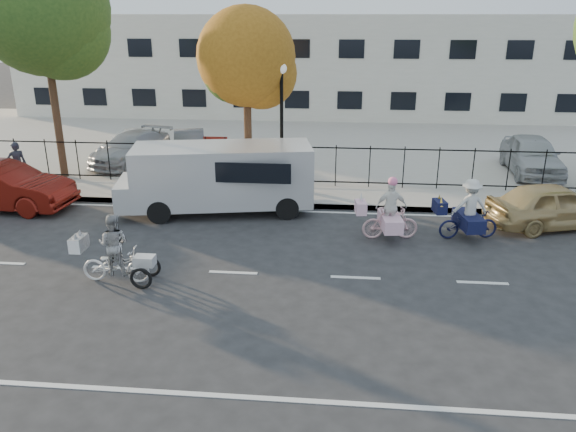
# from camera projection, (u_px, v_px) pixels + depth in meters

# --- Properties ---
(ground) EXTENTS (120.00, 120.00, 0.00)m
(ground) POSITION_uv_depth(u_px,v_px,m) (233.00, 273.00, 13.83)
(ground) COLOR #333334
(road_markings) EXTENTS (60.00, 9.52, 0.01)m
(road_markings) POSITION_uv_depth(u_px,v_px,m) (233.00, 273.00, 13.83)
(road_markings) COLOR silver
(road_markings) RESTS_ON ground
(curb) EXTENTS (60.00, 0.10, 0.15)m
(curb) POSITION_uv_depth(u_px,v_px,m) (261.00, 205.00, 18.53)
(curb) COLOR #A8A399
(curb) RESTS_ON ground
(sidewalk) EXTENTS (60.00, 2.20, 0.15)m
(sidewalk) POSITION_uv_depth(u_px,v_px,m) (266.00, 195.00, 19.52)
(sidewalk) COLOR #A8A399
(sidewalk) RESTS_ON ground
(parking_lot) EXTENTS (60.00, 15.60, 0.15)m
(parking_lot) POSITION_uv_depth(u_px,v_px,m) (289.00, 141.00, 27.85)
(parking_lot) COLOR #A8A399
(parking_lot) RESTS_ON ground
(iron_fence) EXTENTS (58.00, 0.06, 1.50)m
(iron_fence) POSITION_uv_depth(u_px,v_px,m) (269.00, 164.00, 20.27)
(iron_fence) COLOR black
(iron_fence) RESTS_ON sidewalk
(building) EXTENTS (34.00, 10.00, 6.00)m
(building) POSITION_uv_depth(u_px,v_px,m) (303.00, 63.00, 36.22)
(building) COLOR silver
(building) RESTS_ON ground
(lamppost) EXTENTS (0.36, 0.36, 4.33)m
(lamppost) POSITION_uv_depth(u_px,v_px,m) (282.00, 104.00, 19.10)
(lamppost) COLOR black
(lamppost) RESTS_ON sidewalk
(street_sign) EXTENTS (0.85, 0.06, 1.80)m
(street_sign) POSITION_uv_depth(u_px,v_px,m) (216.00, 152.00, 19.88)
(street_sign) COLOR black
(street_sign) RESTS_ON sidewalk
(zebra_trike) EXTENTS (1.96, 0.74, 1.69)m
(zebra_trike) POSITION_uv_depth(u_px,v_px,m) (115.00, 256.00, 13.17)
(zebra_trike) COLOR white
(zebra_trike) RESTS_ON ground
(unicorn_bike) EXTENTS (1.82, 1.28, 1.82)m
(unicorn_bike) POSITION_uv_depth(u_px,v_px,m) (389.00, 216.00, 15.71)
(unicorn_bike) COLOR beige
(unicorn_bike) RESTS_ON ground
(bull_bike) EXTENTS (1.91, 1.33, 1.74)m
(bull_bike) POSITION_uv_depth(u_px,v_px,m) (468.00, 215.00, 15.74)
(bull_bike) COLOR #101335
(bull_bike) RESTS_ON ground
(white_van) EXTENTS (6.36, 3.04, 2.15)m
(white_van) POSITION_uv_depth(u_px,v_px,m) (220.00, 176.00, 17.75)
(white_van) COLOR silver
(white_van) RESTS_ON ground
(red_sedan) EXTENTS (4.70, 1.94, 1.51)m
(red_sedan) POSITION_uv_depth(u_px,v_px,m) (2.00, 187.00, 18.12)
(red_sedan) COLOR #62120B
(red_sedan) RESTS_ON ground
(gold_sedan) EXTENTS (4.24, 2.62, 1.35)m
(gold_sedan) POSITION_uv_depth(u_px,v_px,m) (554.00, 205.00, 16.59)
(gold_sedan) COLOR tan
(gold_sedan) RESTS_ON ground
(pedestrian) EXTENTS (0.71, 0.63, 1.62)m
(pedestrian) POSITION_uv_depth(u_px,v_px,m) (18.00, 164.00, 20.03)
(pedestrian) COLOR black
(pedestrian) RESTS_ON sidewalk
(lot_car_a) EXTENTS (2.81, 4.60, 1.25)m
(lot_car_a) POSITION_uv_depth(u_px,v_px,m) (131.00, 148.00, 23.25)
(lot_car_a) COLOR #989CA0
(lot_car_a) RESTS_ON parking_lot
(lot_car_b) EXTENTS (2.06, 4.29, 1.18)m
(lot_car_b) POSITION_uv_depth(u_px,v_px,m) (132.00, 145.00, 24.04)
(lot_car_b) COLOR white
(lot_car_b) RESTS_ON parking_lot
(lot_car_c) EXTENTS (2.14, 3.80, 1.18)m
(lot_car_c) POSITION_uv_depth(u_px,v_px,m) (190.00, 145.00, 23.94)
(lot_car_c) COLOR #505258
(lot_car_c) RESTS_ON parking_lot
(lot_car_d) EXTENTS (1.93, 4.39, 1.47)m
(lot_car_d) POSITION_uv_depth(u_px,v_px,m) (532.00, 155.00, 21.66)
(lot_car_d) COLOR #AAAEB2
(lot_car_d) RESTS_ON parking_lot
(tree_west) EXTENTS (4.66, 4.66, 8.54)m
(tree_west) POSITION_uv_depth(u_px,v_px,m) (47.00, 15.00, 19.58)
(tree_west) COLOR #442D1D
(tree_west) RESTS_ON ground
(tree_mid) EXTENTS (3.50, 3.46, 6.35)m
(tree_mid) POSITION_uv_depth(u_px,v_px,m) (250.00, 62.00, 19.62)
(tree_mid) COLOR #442D1D
(tree_mid) RESTS_ON ground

